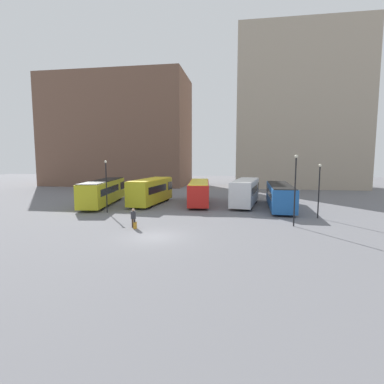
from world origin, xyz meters
name	(u,v)px	position (x,y,z in m)	size (l,w,h in m)	color
ground_plane	(155,237)	(0.00, 0.00, 0.00)	(160.00, 160.00, 0.00)	slate
building_block_left	(119,132)	(-20.74, 43.07, 11.74)	(30.74, 14.99, 23.47)	brown
building_block_right	(299,110)	(17.69, 43.07, 15.53)	(24.63, 11.66, 31.06)	tan
bus_0	(103,191)	(-10.96, 14.38, 1.70)	(4.37, 12.54, 3.10)	gold
bus_1	(151,190)	(-5.04, 15.73, 1.76)	(3.41, 9.86, 3.25)	gold
bus_2	(199,191)	(0.99, 17.18, 1.58)	(3.75, 11.39, 2.90)	red
bus_3	(245,191)	(6.93, 16.58, 1.76)	(3.85, 9.81, 3.25)	silver
bus_4	(280,195)	(10.95, 15.12, 1.54)	(2.95, 11.90, 2.82)	#1E56A3
traveler	(133,216)	(-2.67, 2.71, 0.98)	(0.47, 0.47, 1.65)	#4C3828
suitcase	(135,225)	(-2.37, 2.29, 0.29)	(0.27, 0.36, 0.81)	#B27A1E
lamp_post_0	(319,186)	(13.89, 9.41, 3.17)	(0.28, 0.28, 5.34)	black
lamp_post_1	(295,185)	(10.94, 5.37, 3.61)	(0.28, 0.28, 6.19)	black
lamp_post_2	(106,182)	(-7.97, 8.95, 3.33)	(0.28, 0.28, 5.65)	black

